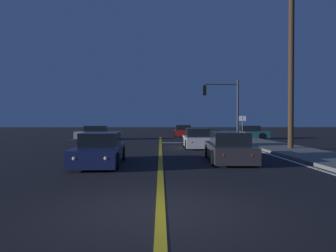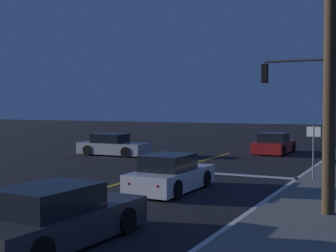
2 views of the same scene
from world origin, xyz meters
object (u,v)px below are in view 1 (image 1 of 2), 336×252
(car_side_waiting_white, at_px, (197,139))
(car_mid_block_navy, at_px, (100,150))
(street_sign_corner, at_px, (242,124))
(utility_pole_right, at_px, (291,59))
(car_lead_oncoming_red, at_px, (183,131))
(traffic_signal_near_right, at_px, (225,101))
(car_far_approaching_teal, at_px, (247,133))
(car_following_oncoming_charcoal, at_px, (229,148))
(car_distant_tail_silver, at_px, (98,134))

(car_side_waiting_white, xyz_separation_m, car_mid_block_navy, (-5.09, -7.86, 0.00))
(car_mid_block_navy, xyz_separation_m, street_sign_corner, (9.34, 12.22, 0.96))
(car_mid_block_navy, bearing_deg, utility_pole_right, -152.97)
(street_sign_corner, bearing_deg, utility_pole_right, -77.39)
(car_lead_oncoming_red, height_order, utility_pole_right, utility_pole_right)
(car_lead_oncoming_red, bearing_deg, traffic_signal_near_right, -66.00)
(car_lead_oncoming_red, xyz_separation_m, utility_pole_right, (5.54, -16.87, 5.14))
(car_far_approaching_teal, relative_size, car_side_waiting_white, 1.06)
(car_lead_oncoming_red, height_order, street_sign_corner, street_sign_corner)
(car_following_oncoming_charcoal, bearing_deg, car_distant_tail_silver, 122.10)
(utility_pole_right, bearing_deg, car_distant_tail_silver, 141.40)
(car_distant_tail_silver, bearing_deg, utility_pole_right, 50.66)
(car_following_oncoming_charcoal, xyz_separation_m, car_mid_block_navy, (-5.72, -0.84, -0.00))
(car_mid_block_navy, height_order, utility_pole_right, utility_pole_right)
(car_following_oncoming_charcoal, xyz_separation_m, car_lead_oncoming_red, (-0.52, 22.00, -0.00))
(car_distant_tail_silver, distance_m, traffic_signal_near_right, 12.62)
(car_side_waiting_white, bearing_deg, car_following_oncoming_charcoal, -84.33)
(car_lead_oncoming_red, distance_m, traffic_signal_near_right, 9.02)
(utility_pole_right, xyz_separation_m, street_sign_corner, (-1.40, 6.26, -4.18))
(car_side_waiting_white, height_order, car_mid_block_navy, same)
(car_mid_block_navy, xyz_separation_m, car_lead_oncoming_red, (5.20, 22.84, -0.00))
(car_following_oncoming_charcoal, bearing_deg, car_lead_oncoming_red, 94.20)
(car_side_waiting_white, xyz_separation_m, utility_pole_right, (5.65, -1.89, 5.14))
(car_side_waiting_white, xyz_separation_m, car_following_oncoming_charcoal, (0.63, -7.02, 0.00))
(car_far_approaching_teal, distance_m, traffic_signal_near_right, 5.22)
(car_following_oncoming_charcoal, relative_size, street_sign_corner, 2.05)
(car_side_waiting_white, height_order, car_lead_oncoming_red, same)
(car_far_approaching_teal, xyz_separation_m, car_side_waiting_white, (-6.23, -10.26, -0.00))
(car_mid_block_navy, bearing_deg, car_side_waiting_white, -124.94)
(car_distant_tail_silver, relative_size, street_sign_corner, 1.96)
(car_far_approaching_teal, distance_m, car_following_oncoming_charcoal, 18.17)
(car_side_waiting_white, height_order, car_distant_tail_silver, same)
(utility_pole_right, height_order, street_sign_corner, utility_pole_right)
(street_sign_corner, bearing_deg, car_far_approaching_teal, 71.39)
(car_mid_block_navy, xyz_separation_m, utility_pole_right, (10.74, 5.96, 5.14))
(traffic_signal_near_right, bearing_deg, car_distant_tail_silver, -10.99)
(car_far_approaching_teal, height_order, car_following_oncoming_charcoal, same)
(car_following_oncoming_charcoal, bearing_deg, car_side_waiting_white, 97.98)
(car_distant_tail_silver, xyz_separation_m, car_lead_oncoming_red, (8.73, 5.48, 0.00))
(car_side_waiting_white, distance_m, street_sign_corner, 6.16)
(car_mid_block_navy, distance_m, street_sign_corner, 15.41)
(traffic_signal_near_right, bearing_deg, car_following_oncoming_charcoal, 79.00)
(car_far_approaching_teal, bearing_deg, car_lead_oncoming_red, 53.11)
(car_lead_oncoming_red, distance_m, utility_pole_right, 18.49)
(car_following_oncoming_charcoal, height_order, street_sign_corner, street_sign_corner)
(car_mid_block_navy, relative_size, utility_pole_right, 0.41)
(car_mid_block_navy, distance_m, traffic_signal_near_right, 17.52)
(car_distant_tail_silver, xyz_separation_m, car_following_oncoming_charcoal, (9.26, -16.52, 0.00))
(car_far_approaching_teal, relative_size, traffic_signal_near_right, 0.79)
(car_side_waiting_white, relative_size, utility_pole_right, 0.37)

